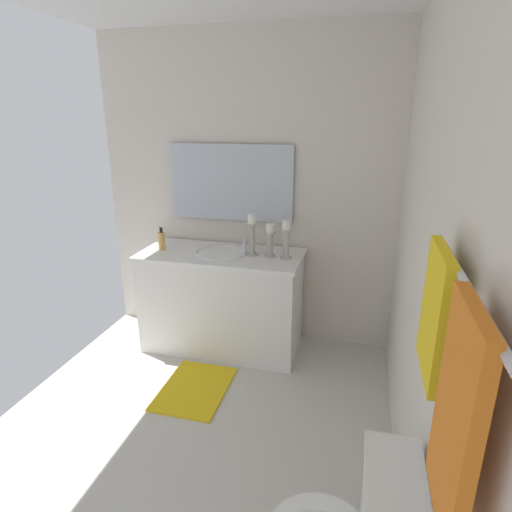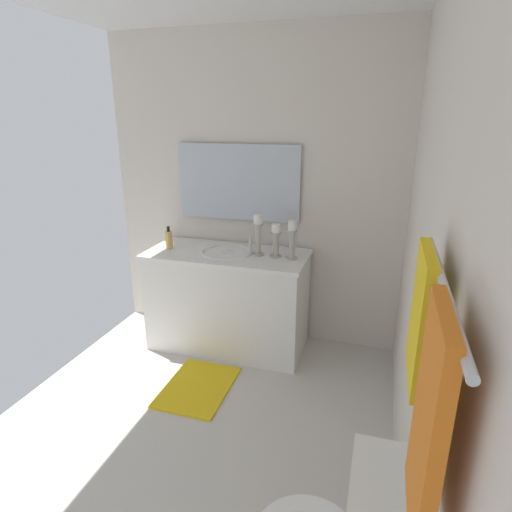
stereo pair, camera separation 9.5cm
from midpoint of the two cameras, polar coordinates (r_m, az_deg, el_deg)
floor at (r=2.66m, az=-12.31°, el=-25.45°), size 3.16×2.42×0.02m
wall_back at (r=1.80m, az=21.47°, el=-2.13°), size 3.16×0.04×2.45m
wall_left at (r=3.45m, az=-2.03°, el=8.51°), size 0.04×2.42×2.45m
vanity_cabinet at (r=3.44m, az=-5.37°, el=-5.97°), size 0.58×1.26×0.81m
sink_basin at (r=3.30m, az=-5.54°, el=-0.22°), size 0.40×0.40×0.24m
mirror at (r=3.43m, az=-4.24°, el=9.79°), size 0.02×1.01×0.60m
candle_holder_tall at (r=3.11m, az=3.24°, el=2.34°), size 0.09×0.09×0.29m
candle_holder_short at (r=3.16m, az=1.05°, el=2.20°), size 0.09×0.09×0.25m
candle_holder_mid at (r=3.18m, az=-1.38°, el=3.00°), size 0.09×0.09×0.32m
soap_bottle at (r=3.43m, az=-13.33°, el=2.04°), size 0.06×0.06×0.18m
towel_bar at (r=1.04m, az=23.93°, el=-3.23°), size 0.74×0.02×0.02m
towel_near_vanity at (r=1.27m, az=20.92°, el=-7.23°), size 0.28×0.03×0.38m
towel_center at (r=0.98m, az=22.73°, el=-19.45°), size 0.27×0.03×0.49m
bath_mat at (r=3.13m, az=-9.13°, el=-17.18°), size 0.60×0.44×0.02m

